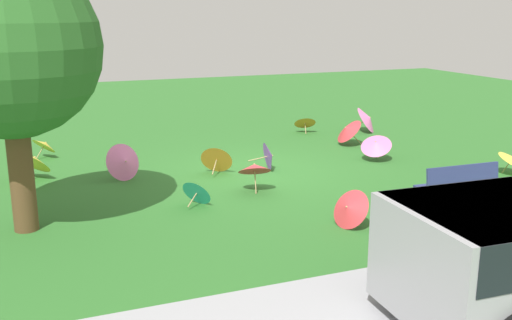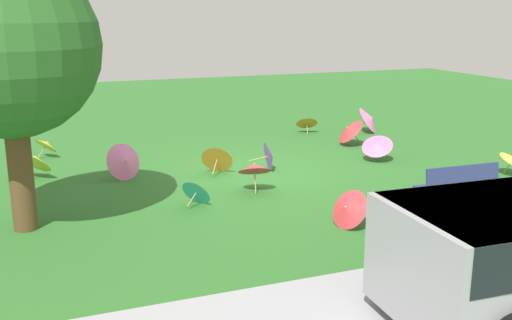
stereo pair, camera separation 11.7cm
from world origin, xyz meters
name	(u,v)px [view 1 (the left image)]	position (x,y,z in m)	size (l,w,h in m)	color
ground	(255,173)	(0.00, 0.00, 0.00)	(40.00, 40.00, 0.00)	#2D6B28
park_bench	(458,186)	(-2.64, 3.87, 0.47)	(1.62, 0.54, 0.90)	navy
shade_tree	(9,48)	(5.09, 2.01, 3.13)	(3.01, 3.01, 4.66)	brown
parasol_yellow_0	(512,159)	(-5.49, 2.35, 0.38)	(0.90, 0.90, 0.58)	tan
parasol_pink_1	(124,162)	(2.96, -0.51, 0.42)	(0.94, 0.81, 0.84)	tan
parasol_red_0	(347,130)	(-3.50, -1.78, 0.45)	(0.86, 0.92, 0.81)	tan
parasol_purple_0	(270,156)	(-0.41, -0.11, 0.34)	(0.69, 0.70, 0.69)	tan
parasol_yellow_1	(45,144)	(4.52, -3.35, 0.36)	(0.80, 0.83, 0.61)	tan
parasol_red_1	(349,208)	(-0.20, 3.96, 0.35)	(0.72, 0.85, 0.70)	tan
parasol_pink_2	(368,119)	(-5.04, -3.16, 0.42)	(1.09, 1.12, 0.85)	tan
parasol_orange_0	(217,158)	(0.84, -0.31, 0.36)	(0.88, 0.81, 0.71)	tan
parasol_teal_0	(198,191)	(1.93, 1.83, 0.29)	(0.72, 0.75, 0.58)	tan
parasol_yellow_3	(33,160)	(4.85, -1.34, 0.45)	(1.14, 1.16, 0.80)	tan
parasol_orange_1	(305,122)	(-3.18, -3.83, 0.34)	(0.81, 0.76, 0.58)	tan
parasol_pink_3	(376,144)	(-3.26, 0.07, 0.44)	(1.07, 1.07, 0.72)	tan
parasol_red_4	(255,168)	(0.54, 1.33, 0.50)	(0.85, 0.85, 0.73)	tan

